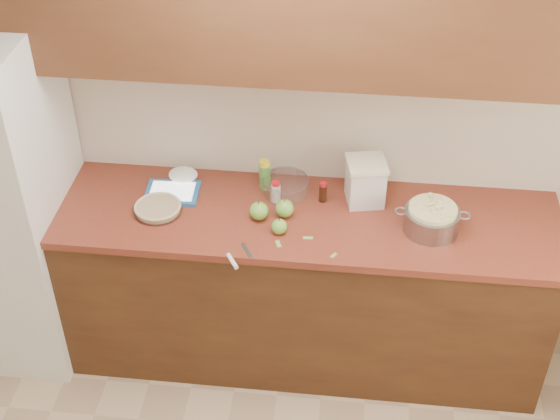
# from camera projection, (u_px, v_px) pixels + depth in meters

# --- Properties ---
(room_shell) EXTENTS (3.60, 3.60, 3.60)m
(room_shell) POSITION_uv_depth(u_px,v_px,m) (233.00, 416.00, 2.34)
(room_shell) COLOR tan
(room_shell) RESTS_ON ground
(counter_run) EXTENTS (2.64, 0.68, 0.92)m
(counter_run) POSITION_uv_depth(u_px,v_px,m) (284.00, 284.00, 4.01)
(counter_run) COLOR #4B2E15
(counter_run) RESTS_ON ground
(pie) EXTENTS (0.23, 0.23, 0.04)m
(pie) POSITION_uv_depth(u_px,v_px,m) (158.00, 208.00, 3.73)
(pie) COLOR silver
(pie) RESTS_ON counter_run
(colander) EXTENTS (0.35, 0.26, 0.13)m
(colander) POSITION_uv_depth(u_px,v_px,m) (432.00, 219.00, 3.59)
(colander) COLOR gray
(colander) RESTS_ON counter_run
(flour_canister) EXTENTS (0.22, 0.22, 0.23)m
(flour_canister) POSITION_uv_depth(u_px,v_px,m) (365.00, 181.00, 3.74)
(flour_canister) COLOR silver
(flour_canister) RESTS_ON counter_run
(tablet) EXTENTS (0.27, 0.21, 0.02)m
(tablet) POSITION_uv_depth(u_px,v_px,m) (172.00, 192.00, 3.85)
(tablet) COLOR #2266A6
(tablet) RESTS_ON counter_run
(paring_knife) EXTENTS (0.12, 0.19, 0.02)m
(paring_knife) POSITION_uv_depth(u_px,v_px,m) (234.00, 260.00, 3.45)
(paring_knife) COLOR gray
(paring_knife) RESTS_ON counter_run
(lemon_bottle) EXTENTS (0.06, 0.06, 0.16)m
(lemon_bottle) POSITION_uv_depth(u_px,v_px,m) (265.00, 175.00, 3.85)
(lemon_bottle) COLOR #4C8C38
(lemon_bottle) RESTS_ON counter_run
(cinnamon_shaker) EXTENTS (0.05, 0.05, 0.11)m
(cinnamon_shaker) POSITION_uv_depth(u_px,v_px,m) (276.00, 192.00, 3.77)
(cinnamon_shaker) COLOR beige
(cinnamon_shaker) RESTS_ON counter_run
(vanilla_bottle) EXTENTS (0.04, 0.04, 0.11)m
(vanilla_bottle) POSITION_uv_depth(u_px,v_px,m) (323.00, 192.00, 3.78)
(vanilla_bottle) COLOR black
(vanilla_bottle) RESTS_ON counter_run
(mixing_bowl) EXTENTS (0.23, 0.23, 0.09)m
(mixing_bowl) POSITION_uv_depth(u_px,v_px,m) (285.00, 186.00, 3.83)
(mixing_bowl) COLOR silver
(mixing_bowl) RESTS_ON counter_run
(paper_towel) EXTENTS (0.18, 0.16, 0.06)m
(paper_towel) POSITION_uv_depth(u_px,v_px,m) (183.00, 175.00, 3.93)
(paper_towel) COLOR white
(paper_towel) RESTS_ON counter_run
(apple_left) EXTENTS (0.09, 0.09, 0.10)m
(apple_left) POSITION_uv_depth(u_px,v_px,m) (259.00, 211.00, 3.67)
(apple_left) COLOR #6EAB3A
(apple_left) RESTS_ON counter_run
(apple_center) EXTENTS (0.09, 0.09, 0.10)m
(apple_center) POSITION_uv_depth(u_px,v_px,m) (285.00, 208.00, 3.69)
(apple_center) COLOR #6EAB3A
(apple_center) RESTS_ON counter_run
(apple_front) EXTENTS (0.07, 0.07, 0.09)m
(apple_front) POSITION_uv_depth(u_px,v_px,m) (279.00, 227.00, 3.59)
(apple_front) COLOR #6EAB3A
(apple_front) RESTS_ON counter_run
(peel_a) EXTENTS (0.04, 0.05, 0.00)m
(peel_a) POSITION_uv_depth(u_px,v_px,m) (278.00, 244.00, 3.55)
(peel_a) COLOR #8CB055
(peel_a) RESTS_ON counter_run
(peel_b) EXTENTS (0.03, 0.04, 0.00)m
(peel_b) POSITION_uv_depth(u_px,v_px,m) (334.00, 255.00, 3.49)
(peel_b) COLOR #8CB055
(peel_b) RESTS_ON counter_run
(peel_c) EXTENTS (0.05, 0.02, 0.00)m
(peel_c) POSITION_uv_depth(u_px,v_px,m) (308.00, 238.00, 3.58)
(peel_c) COLOR #8CB055
(peel_c) RESTS_ON counter_run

